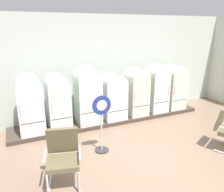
{
  "coord_description": "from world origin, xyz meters",
  "views": [
    {
      "loc": [
        -2.65,
        -2.93,
        2.77
      ],
      "look_at": [
        -0.07,
        2.75,
        0.87
      ],
      "focal_mm": 36.32,
      "sensor_mm": 36.0,
      "label": 1
    }
  ],
  "objects_px": {
    "refrigerator_1": "(58,100)",
    "refrigerator_6": "(174,86)",
    "refrigerator_3": "(114,95)",
    "armchair_left": "(63,154)",
    "refrigerator_4": "(137,90)",
    "refrigerator_5": "(157,87)",
    "refrigerator_0": "(30,103)",
    "sign_stand": "(102,126)",
    "refrigerator_2": "(88,94)"
  },
  "relations": [
    {
      "from": "refrigerator_5",
      "to": "refrigerator_6",
      "type": "distance_m",
      "value": 0.72
    },
    {
      "from": "refrigerator_0",
      "to": "refrigerator_5",
      "type": "height_order",
      "value": "refrigerator_5"
    },
    {
      "from": "sign_stand",
      "to": "refrigerator_1",
      "type": "bearing_deg",
      "value": 113.99
    },
    {
      "from": "refrigerator_1",
      "to": "refrigerator_4",
      "type": "relative_size",
      "value": 1.01
    },
    {
      "from": "refrigerator_5",
      "to": "refrigerator_6",
      "type": "height_order",
      "value": "refrigerator_5"
    },
    {
      "from": "refrigerator_2",
      "to": "armchair_left",
      "type": "distance_m",
      "value": 2.52
    },
    {
      "from": "refrigerator_1",
      "to": "refrigerator_2",
      "type": "bearing_deg",
      "value": -1.79
    },
    {
      "from": "refrigerator_1",
      "to": "refrigerator_6",
      "type": "distance_m",
      "value": 3.88
    },
    {
      "from": "refrigerator_3",
      "to": "refrigerator_4",
      "type": "relative_size",
      "value": 0.94
    },
    {
      "from": "refrigerator_2",
      "to": "refrigerator_0",
      "type": "bearing_deg",
      "value": 179.24
    },
    {
      "from": "armchair_left",
      "to": "refrigerator_1",
      "type": "bearing_deg",
      "value": 80.04
    },
    {
      "from": "sign_stand",
      "to": "armchair_left",
      "type": "bearing_deg",
      "value": -145.75
    },
    {
      "from": "refrigerator_2",
      "to": "sign_stand",
      "type": "xyz_separation_m",
      "value": [
        -0.17,
        -1.45,
        -0.34
      ]
    },
    {
      "from": "armchair_left",
      "to": "sign_stand",
      "type": "relative_size",
      "value": 0.76
    },
    {
      "from": "armchair_left",
      "to": "refrigerator_0",
      "type": "bearing_deg",
      "value": 98.63
    },
    {
      "from": "armchair_left",
      "to": "sign_stand",
      "type": "bearing_deg",
      "value": 34.25
    },
    {
      "from": "refrigerator_5",
      "to": "refrigerator_6",
      "type": "relative_size",
      "value": 1.05
    },
    {
      "from": "refrigerator_3",
      "to": "sign_stand",
      "type": "distance_m",
      "value": 1.76
    },
    {
      "from": "refrigerator_3",
      "to": "armchair_left",
      "type": "relative_size",
      "value": 1.35
    },
    {
      "from": "refrigerator_6",
      "to": "refrigerator_4",
      "type": "bearing_deg",
      "value": -179.84
    },
    {
      "from": "refrigerator_5",
      "to": "sign_stand",
      "type": "xyz_separation_m",
      "value": [
        -2.51,
        -1.48,
        -0.29
      ]
    },
    {
      "from": "refrigerator_3",
      "to": "refrigerator_1",
      "type": "bearing_deg",
      "value": 179.11
    },
    {
      "from": "refrigerator_4",
      "to": "refrigerator_5",
      "type": "relative_size",
      "value": 0.96
    },
    {
      "from": "refrigerator_0",
      "to": "refrigerator_2",
      "type": "xyz_separation_m",
      "value": [
        1.55,
        -0.02,
        0.06
      ]
    },
    {
      "from": "refrigerator_0",
      "to": "refrigerator_4",
      "type": "relative_size",
      "value": 1.03
    },
    {
      "from": "refrigerator_4",
      "to": "refrigerator_5",
      "type": "distance_m",
      "value": 0.75
    },
    {
      "from": "refrigerator_3",
      "to": "refrigerator_6",
      "type": "bearing_deg",
      "value": 0.83
    },
    {
      "from": "refrigerator_4",
      "to": "sign_stand",
      "type": "distance_m",
      "value": 2.32
    },
    {
      "from": "refrigerator_5",
      "to": "sign_stand",
      "type": "bearing_deg",
      "value": -149.48
    },
    {
      "from": "refrigerator_5",
      "to": "armchair_left",
      "type": "distance_m",
      "value": 4.19
    },
    {
      "from": "refrigerator_5",
      "to": "refrigerator_4",
      "type": "bearing_deg",
      "value": 179.89
    },
    {
      "from": "refrigerator_1",
      "to": "sign_stand",
      "type": "relative_size",
      "value": 1.1
    },
    {
      "from": "refrigerator_5",
      "to": "sign_stand",
      "type": "height_order",
      "value": "refrigerator_5"
    },
    {
      "from": "refrigerator_3",
      "to": "refrigerator_4",
      "type": "height_order",
      "value": "refrigerator_4"
    },
    {
      "from": "refrigerator_6",
      "to": "armchair_left",
      "type": "distance_m",
      "value": 4.81
    },
    {
      "from": "sign_stand",
      "to": "refrigerator_5",
      "type": "bearing_deg",
      "value": 30.52
    },
    {
      "from": "refrigerator_4",
      "to": "sign_stand",
      "type": "height_order",
      "value": "refrigerator_4"
    },
    {
      "from": "refrigerator_3",
      "to": "refrigerator_4",
      "type": "bearing_deg",
      "value": 2.07
    },
    {
      "from": "refrigerator_0",
      "to": "refrigerator_1",
      "type": "xyz_separation_m",
      "value": [
        0.72,
        0.01,
        -0.02
      ]
    },
    {
      "from": "refrigerator_3",
      "to": "sign_stand",
      "type": "bearing_deg",
      "value": -123.81
    },
    {
      "from": "refrigerator_2",
      "to": "armchair_left",
      "type": "bearing_deg",
      "value": -119.38
    },
    {
      "from": "refrigerator_4",
      "to": "sign_stand",
      "type": "xyz_separation_m",
      "value": [
        -1.76,
        -1.48,
        -0.26
      ]
    },
    {
      "from": "refrigerator_2",
      "to": "armchair_left",
      "type": "relative_size",
      "value": 1.59
    },
    {
      "from": "refrigerator_0",
      "to": "refrigerator_4",
      "type": "xyz_separation_m",
      "value": [
        3.14,
        0.01,
        -0.03
      ]
    },
    {
      "from": "refrigerator_2",
      "to": "refrigerator_6",
      "type": "distance_m",
      "value": 3.05
    },
    {
      "from": "refrigerator_0",
      "to": "armchair_left",
      "type": "bearing_deg",
      "value": -81.37
    },
    {
      "from": "refrigerator_4",
      "to": "refrigerator_5",
      "type": "bearing_deg",
      "value": -0.11
    },
    {
      "from": "refrigerator_6",
      "to": "refrigerator_2",
      "type": "bearing_deg",
      "value": -179.37
    },
    {
      "from": "refrigerator_3",
      "to": "sign_stand",
      "type": "height_order",
      "value": "refrigerator_3"
    },
    {
      "from": "refrigerator_1",
      "to": "armchair_left",
      "type": "bearing_deg",
      "value": -99.96
    }
  ]
}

